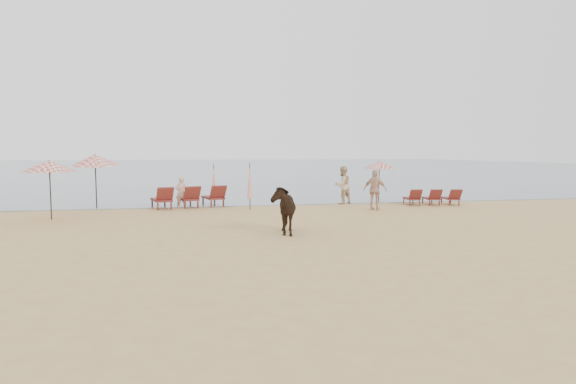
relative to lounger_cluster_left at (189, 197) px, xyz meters
name	(u,v)px	position (x,y,z in m)	size (l,w,h in m)	color
ground	(322,243)	(3.83, -10.05, -0.50)	(120.00, 120.00, 0.00)	tan
sea	(210,166)	(3.83, 69.95, -0.50)	(160.00, 140.00, 0.06)	#51606B
lounger_cluster_left	(189,197)	(0.00, 0.00, 0.00)	(3.65, 2.68, 0.72)	maroon
lounger_cluster_right	(432,197)	(11.98, -1.36, -0.11)	(2.78, 1.92, 0.56)	maroon
umbrella_open_left_a	(49,166)	(-5.33, -3.17, 1.62)	(2.07, 2.07, 2.36)	black
umbrella_open_left_b	(95,160)	(-4.30, 0.51, 1.80)	(2.09, 2.13, 2.66)	black
umbrella_open_right	(379,165)	(9.91, 0.55, 1.48)	(1.80, 1.80, 2.20)	black
umbrella_closed_left	(214,181)	(1.19, 0.03, 0.77)	(0.25, 0.25, 2.06)	black
umbrella_closed_right	(250,181)	(2.77, -1.43, 0.84)	(0.26, 0.26, 2.17)	black
cow	(282,209)	(3.02, -8.10, 0.31)	(0.87, 1.91, 1.62)	black
beachgoer_left	(181,193)	(-0.36, -0.23, 0.24)	(0.54, 0.36, 1.48)	tan
beachgoer_right_a	(343,185)	(7.72, 0.04, 0.47)	(0.94, 0.74, 1.94)	tan
beachgoer_right_b	(375,190)	(8.37, -2.76, 0.43)	(1.09, 0.45, 1.86)	tan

